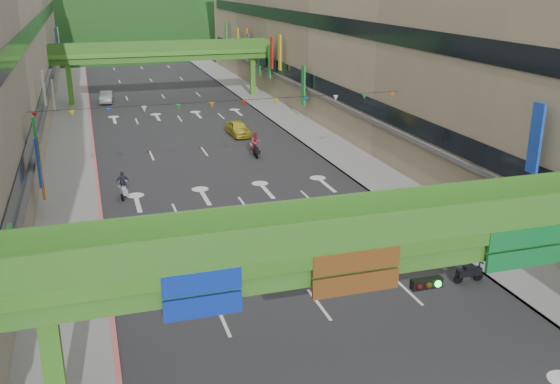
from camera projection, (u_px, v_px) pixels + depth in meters
name	position (u px, v px, depth m)	size (l,w,h in m)	color
road_slab	(186.00, 127.00, 62.82)	(18.00, 140.00, 0.02)	#28282B
sidewalk_left	(71.00, 134.00, 59.71)	(4.00, 140.00, 0.15)	gray
sidewalk_right	(289.00, 119.00, 65.90)	(4.00, 140.00, 0.15)	gray
curb_left	(92.00, 132.00, 60.24)	(0.20, 140.00, 0.18)	#CC5959
curb_right	(272.00, 120.00, 65.36)	(0.20, 140.00, 0.18)	gray
building_row_right	(362.00, 26.00, 65.09)	(12.80, 95.00, 19.00)	gray
overpass_near	(417.00, 257.00, 21.10)	(28.00, 12.27, 7.10)	#4C9E2D
overpass_far	(163.00, 56.00, 74.63)	(28.00, 2.20, 7.10)	#4C9E2D
hill_left	(57.00, 38.00, 157.97)	(168.00, 140.00, 112.00)	#1C4419
hill_right	(199.00, 29.00, 187.29)	(208.00, 176.00, 128.00)	#1C4419
bunting_string	(228.00, 104.00, 42.83)	(26.00, 0.36, 0.47)	black
scooter_rider_mid	(256.00, 144.00, 51.79)	(0.97, 1.60, 2.18)	black
scooter_rider_left	(123.00, 185.00, 42.05)	(0.98, 1.59, 1.93)	gray
scooter_rider_far	(201.00, 240.00, 32.70)	(0.91, 1.60, 2.20)	maroon
parked_scooter_row	(414.00, 231.00, 35.44)	(1.60, 11.55, 1.08)	black
car_silver	(106.00, 97.00, 74.72)	(1.45, 4.15, 1.37)	#9E9EA4
car_yellow	(238.00, 128.00, 58.97)	(1.69, 4.21, 1.43)	gold
pedestrian_red	(427.00, 211.00, 37.74)	(0.78, 0.61, 1.60)	#AD190C
pedestrian_dark	(450.00, 199.00, 39.64)	(1.03, 0.43, 1.75)	#222029
pedestrian_blue	(507.00, 234.00, 34.35)	(0.75, 0.48, 1.60)	#3A4D64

